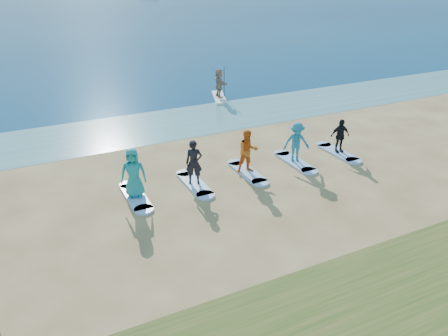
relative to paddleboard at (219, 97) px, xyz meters
name	(u,v)px	position (x,y,z in m)	size (l,w,h in m)	color
ground	(264,216)	(-4.92, -13.77, -0.06)	(600.00, 600.00, 0.00)	tan
shallow_water	(164,125)	(-4.92, -3.27, -0.05)	(600.00, 600.00, 0.00)	teal
paddleboard	(219,97)	(0.00, 0.00, 0.00)	(0.70, 3.00, 0.12)	silver
paddleboarder	(219,83)	(0.00, 0.00, 0.95)	(1.65, 0.53, 1.78)	tan
surfboard_0	(136,197)	(-8.54, -10.57, -0.01)	(0.70, 2.20, 0.09)	#A4CBFF
student_0	(133,173)	(-8.54, -10.57, 0.97)	(0.92, 0.60, 1.89)	teal
surfboard_1	(195,184)	(-6.16, -10.57, -0.01)	(0.70, 2.20, 0.09)	#A4CBFF
student_1	(194,162)	(-6.16, -10.57, 0.91)	(0.64, 0.42, 1.77)	black
surfboard_2	(247,172)	(-3.79, -10.57, -0.01)	(0.70, 2.20, 0.09)	#A4CBFF
student_2	(248,151)	(-3.79, -10.57, 0.93)	(0.87, 0.68, 1.80)	#D95F16
surfboard_3	(295,162)	(-1.41, -10.57, -0.01)	(0.70, 2.20, 0.09)	#A4CBFF
student_3	(296,142)	(-1.41, -10.57, 0.91)	(1.14, 0.65, 1.76)	teal
surfboard_4	(338,153)	(0.97, -10.57, -0.01)	(0.70, 2.20, 0.09)	#A4CBFF
student_4	(340,136)	(0.97, -10.57, 0.81)	(0.91, 0.38, 1.55)	black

